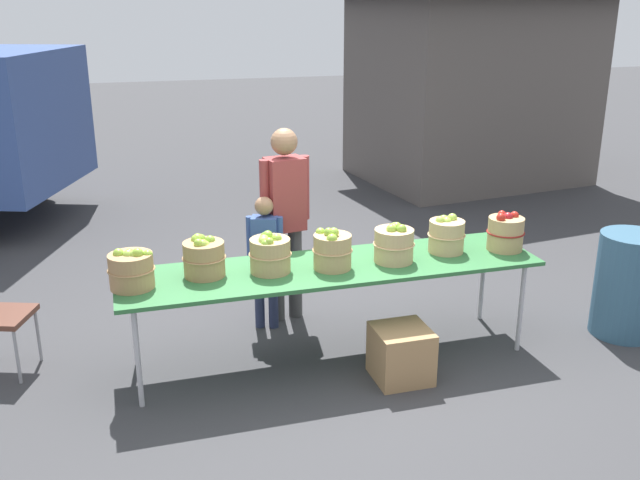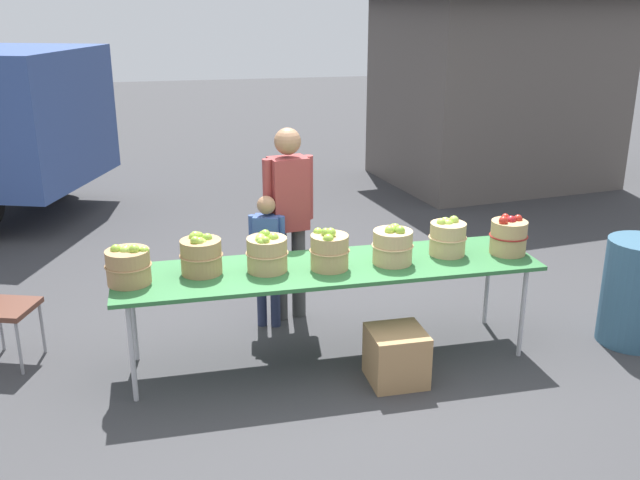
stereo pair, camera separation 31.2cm
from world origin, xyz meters
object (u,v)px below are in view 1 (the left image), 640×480
object	(u,v)px
apple_basket_green_0	(131,269)
apple_basket_green_5	(446,235)
apple_basket_green_1	(204,257)
child_customer	(265,252)
produce_crate	(401,354)
apple_basket_green_2	(270,253)
apple_basket_green_3	(332,250)
market_table	(332,270)
trash_barrel	(628,285)
apple_basket_red_0	(505,233)
vendor_adult	(285,210)
apple_basket_green_4	(394,244)

from	to	relation	value
apple_basket_green_0	apple_basket_green_5	bearing A→B (deg)	1.44
apple_basket_green_1	apple_basket_green_5	bearing A→B (deg)	-0.76
child_customer	produce_crate	distance (m)	1.41
apple_basket_green_2	apple_basket_green_3	xyz separation A→B (m)	(0.45, -0.06, -0.00)
market_table	apple_basket_green_1	bearing A→B (deg)	175.90
apple_basket_green_0	produce_crate	xyz separation A→B (m)	(1.80, -0.43, -0.69)
trash_barrel	apple_basket_green_3	bearing A→B (deg)	174.76
apple_basket_green_0	trash_barrel	bearing A→B (deg)	-3.84
apple_basket_red_0	vendor_adult	xyz separation A→B (m)	(-1.55, 0.84, 0.07)
apple_basket_green_5	trash_barrel	bearing A→B (deg)	-12.08
apple_basket_green_4	apple_basket_green_0	bearing A→B (deg)	179.24
vendor_adult	child_customer	world-z (taller)	vendor_adult
market_table	apple_basket_green_1	world-z (taller)	apple_basket_green_1
apple_basket_green_0	produce_crate	distance (m)	1.97
apple_basket_green_0	trash_barrel	world-z (taller)	apple_basket_green_0
market_table	apple_basket_green_4	size ratio (longest dim) A/B	9.98
apple_basket_green_1	apple_basket_green_4	xyz separation A→B (m)	(1.39, -0.11, 0.00)
market_table	apple_basket_red_0	world-z (taller)	apple_basket_red_0
apple_basket_green_2	apple_basket_green_4	bearing A→B (deg)	-3.15
apple_basket_green_2	child_customer	bearing A→B (deg)	81.08
market_table	produce_crate	bearing A→B (deg)	-49.12
market_table	apple_basket_green_2	distance (m)	0.49
apple_basket_green_5	apple_basket_red_0	distance (m)	0.47
apple_basket_green_1	produce_crate	bearing A→B (deg)	-21.39
apple_basket_green_4	apple_basket_green_5	bearing A→B (deg)	10.21
apple_basket_red_0	vendor_adult	size ratio (longest dim) A/B	0.19
child_customer	trash_barrel	bearing A→B (deg)	-178.71
apple_basket_green_2	trash_barrel	bearing A→B (deg)	-5.64
apple_basket_green_5	vendor_adult	distance (m)	1.33
apple_basket_red_0	produce_crate	size ratio (longest dim) A/B	0.79
market_table	apple_basket_red_0	distance (m)	1.41
apple_basket_green_2	market_table	bearing A→B (deg)	-1.06
apple_basket_green_5	apple_basket_green_2	bearing A→B (deg)	-178.65
apple_basket_green_4	vendor_adult	distance (m)	1.05
child_customer	trash_barrel	size ratio (longest dim) A/B	1.32
apple_basket_green_0	trash_barrel	distance (m)	3.87
apple_basket_green_4	market_table	bearing A→B (deg)	174.82
vendor_adult	trash_barrel	bearing A→B (deg)	147.36
apple_basket_green_3	apple_basket_green_0	bearing A→B (deg)	178.58
market_table	child_customer	xyz separation A→B (m)	(-0.36, 0.66, -0.05)
market_table	apple_basket_green_4	world-z (taller)	apple_basket_green_4
apple_basket_green_2	child_customer	size ratio (longest dim) A/B	0.27
apple_basket_green_2	produce_crate	size ratio (longest dim) A/B	0.79
apple_basket_green_0	apple_basket_red_0	distance (m)	2.81
apple_basket_green_3	apple_basket_green_5	distance (m)	0.95
apple_basket_green_4	apple_basket_green_5	xyz separation A→B (m)	(0.47, 0.08, -0.00)
market_table	apple_basket_green_1	size ratio (longest dim) A/B	10.02
apple_basket_green_0	apple_basket_green_1	world-z (taller)	apple_basket_green_1
apple_basket_green_1	child_customer	world-z (taller)	child_customer
child_customer	trash_barrel	world-z (taller)	child_customer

